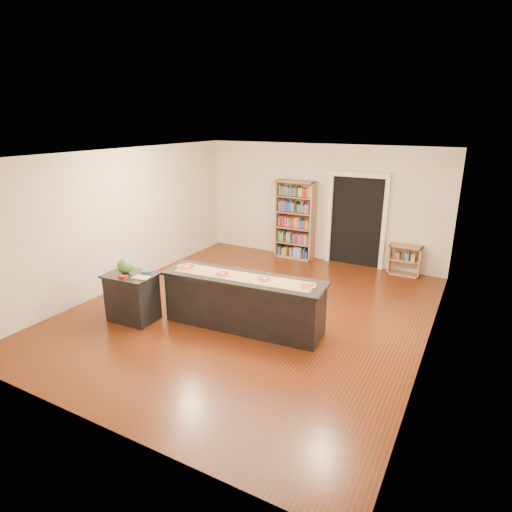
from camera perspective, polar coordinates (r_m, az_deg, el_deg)
The scene contains 16 objects.
room at distance 7.40m, azimuth -0.74°, elevation 2.53°, with size 6.00×7.00×2.80m.
doorway at distance 10.26m, azimuth 13.28°, elevation 5.27°, with size 1.40×0.09×2.21m.
kitchen_island at distance 7.14m, azimuth -1.69°, elevation -6.14°, with size 2.73×0.74×0.90m.
side_counter at distance 7.70m, azimuth -16.14°, elevation -5.25°, with size 0.85×0.62×0.84m.
bookshelf at distance 10.60m, azimuth 5.23°, elevation 4.78°, with size 0.97×0.34×1.93m, color #A57550.
low_shelf at distance 10.09m, azimuth 19.21°, elevation -0.52°, with size 0.69×0.30×0.69m, color #A57550.
waste_bin at distance 10.75m, azimuth 5.61°, elevation 0.45°, with size 0.21×0.21×0.31m, color #6086D6.
kraft_paper at distance 6.96m, azimuth -1.76°, elevation -2.81°, with size 2.37×0.43×0.00m, color #8D6648.
watermelon at distance 7.59m, azimuth -17.10°, elevation -1.24°, with size 0.26×0.26×0.26m, color #144214.
cutting_board at distance 7.31m, azimuth -15.05°, elevation -2.80°, with size 0.27×0.18×0.02m, color tan.
package_red at distance 7.39m, azimuth -17.34°, elevation -2.68°, with size 0.12×0.09×0.04m, color maroon.
package_teal at distance 7.49m, azimuth -14.33°, elevation -2.08°, with size 0.16×0.16×0.06m, color #195966.
pizza_a at distance 7.49m, azimuth -9.19°, elevation -1.42°, with size 0.31×0.31×0.02m.
pizza_b at distance 7.08m, azimuth -4.52°, elevation -2.37°, with size 0.25×0.25×0.02m.
pizza_c at distance 6.85m, azimuth 1.11°, elevation -3.05°, with size 0.27×0.27×0.02m.
pizza_d at distance 6.61m, azimuth 6.90°, elevation -3.97°, with size 0.25×0.25×0.02m.
Camera 1 is at (3.48, -6.22, 3.36)m, focal length 30.00 mm.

